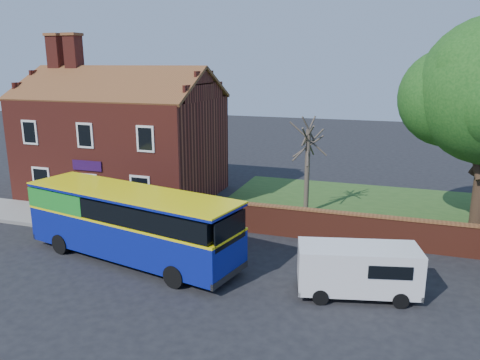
% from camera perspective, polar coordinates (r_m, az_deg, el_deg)
% --- Properties ---
extents(ground, '(120.00, 120.00, 0.00)m').
position_cam_1_polar(ground, '(20.47, -13.94, -11.61)').
color(ground, black).
rests_on(ground, ground).
extents(pavement, '(18.00, 3.50, 0.12)m').
position_cam_1_polar(pavement, '(28.65, -19.73, -4.38)').
color(pavement, gray).
rests_on(pavement, ground).
extents(kerb, '(18.00, 0.15, 0.14)m').
position_cam_1_polar(kerb, '(27.38, -21.97, -5.42)').
color(kerb, slate).
rests_on(kerb, ground).
extents(grass_strip, '(26.00, 12.00, 0.04)m').
position_cam_1_polar(grass_strip, '(29.84, 22.98, -4.04)').
color(grass_strip, '#426B28').
rests_on(grass_strip, ground).
extents(shop_building, '(12.30, 8.13, 10.50)m').
position_cam_1_polar(shop_building, '(32.42, -14.03, 4.23)').
color(shop_building, maroon).
rests_on(shop_building, ground).
extents(boundary_wall, '(22.00, 0.38, 1.60)m').
position_cam_1_polar(boundary_wall, '(23.93, 24.13, -6.53)').
color(boundary_wall, maroon).
rests_on(boundary_wall, ground).
extents(bus, '(10.92, 4.85, 3.23)m').
position_cam_1_polar(bus, '(21.86, -13.78, -4.74)').
color(bus, navy).
rests_on(bus, ground).
extents(van_near, '(4.83, 2.81, 1.99)m').
position_cam_1_polar(van_near, '(18.71, 14.23, -10.41)').
color(van_near, white).
rests_on(van_near, ground).
extents(bare_tree, '(2.06, 2.45, 5.49)m').
position_cam_1_polar(bare_tree, '(27.59, 8.21, 1.57)').
color(bare_tree, '#4C4238').
rests_on(bare_tree, ground).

